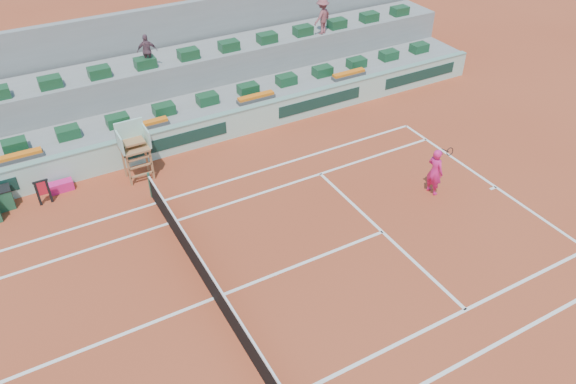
{
  "coord_description": "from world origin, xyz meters",
  "views": [
    {
      "loc": [
        -3.82,
        -11.47,
        12.8
      ],
      "look_at": [
        4.0,
        2.5,
        1.0
      ],
      "focal_mm": 35.0,
      "sensor_mm": 36.0,
      "label": 1
    }
  ],
  "objects_px": {
    "drink_cooler_a": "(3,198)",
    "umpire_chair": "(134,143)",
    "tennis_player": "(435,171)",
    "player_bag": "(61,186)"
  },
  "relations": [
    {
      "from": "player_bag",
      "to": "tennis_player",
      "type": "relative_size",
      "value": 0.39
    },
    {
      "from": "drink_cooler_a",
      "to": "tennis_player",
      "type": "height_order",
      "value": "tennis_player"
    },
    {
      "from": "drink_cooler_a",
      "to": "umpire_chair",
      "type": "bearing_deg",
      "value": -5.23
    },
    {
      "from": "player_bag",
      "to": "drink_cooler_a",
      "type": "xyz_separation_m",
      "value": [
        -2.05,
        -0.09,
        0.23
      ]
    },
    {
      "from": "player_bag",
      "to": "umpire_chair",
      "type": "xyz_separation_m",
      "value": [
        2.89,
        -0.54,
        1.35
      ]
    },
    {
      "from": "player_bag",
      "to": "umpire_chair",
      "type": "distance_m",
      "value": 3.24
    },
    {
      "from": "player_bag",
      "to": "umpire_chair",
      "type": "relative_size",
      "value": 0.37
    },
    {
      "from": "tennis_player",
      "to": "player_bag",
      "type": "bearing_deg",
      "value": 150.34
    },
    {
      "from": "umpire_chair",
      "to": "drink_cooler_a",
      "type": "xyz_separation_m",
      "value": [
        -4.94,
        0.45,
        -1.12
      ]
    },
    {
      "from": "umpire_chair",
      "to": "tennis_player",
      "type": "xyz_separation_m",
      "value": [
        9.47,
        -6.51,
        -0.58
      ]
    }
  ]
}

